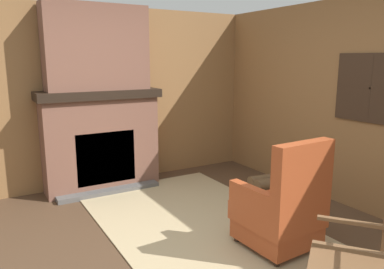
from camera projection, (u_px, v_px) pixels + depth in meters
name	position (u px, v px, depth m)	size (l,w,h in m)	color
ground_plane	(176.00, 257.00, 3.33)	(14.00, 14.00, 0.00)	#4C3523
wood_panel_wall_left	(94.00, 98.00, 5.09)	(0.06, 5.26, 2.42)	olive
wood_panel_wall_back	(359.00, 105.00, 4.25)	(5.26, 0.09, 2.42)	olive
fireplace_hearth	(101.00, 140.00, 4.99)	(0.62, 1.58, 1.33)	brown
chimney_breast	(96.00, 48.00, 4.76)	(0.37, 1.31, 1.07)	brown
area_rug	(212.00, 233.00, 3.77)	(3.59, 1.88, 0.01)	tan
armchair	(282.00, 211.00, 3.40)	(0.69, 0.67, 1.05)	#A84723
rocking_chair	(357.00, 266.00, 2.38)	(0.91, 0.84, 1.33)	brown
firewood_stack	(268.00, 188.00, 4.73)	(0.50, 0.49, 0.28)	brown
oil_lamp_vase	(52.00, 84.00, 4.60)	(0.13, 0.13, 0.26)	#B24C42
storage_case	(119.00, 84.00, 5.03)	(0.15, 0.24, 0.13)	black
decorative_plate_on_mantel	(88.00, 79.00, 4.83)	(0.07, 0.29, 0.29)	red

